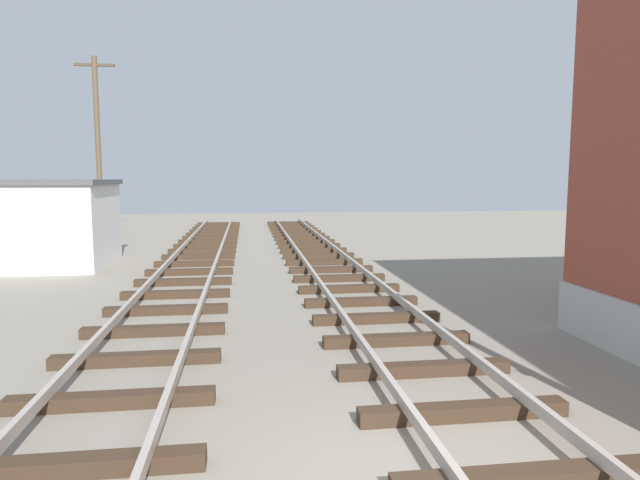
# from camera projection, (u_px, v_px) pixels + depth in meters

# --- Properties ---
(track_near_building) EXTENTS (2.50, 58.73, 0.32)m
(track_near_building) POSITION_uv_depth(u_px,v_px,m) (526.00, 475.00, 4.92)
(track_near_building) COLOR #38281C
(track_near_building) RESTS_ON ground
(control_hut) EXTENTS (3.00, 3.80, 2.76)m
(control_hut) POSITION_uv_depth(u_px,v_px,m) (62.00, 223.00, 17.25)
(control_hut) COLOR silver
(control_hut) RESTS_ON ground
(parked_car_green) EXTENTS (4.20, 2.04, 1.76)m
(parked_car_green) POSITION_uv_depth(u_px,v_px,m) (51.00, 216.00, 27.58)
(parked_car_green) COLOR #1E6B38
(parked_car_green) RESTS_ON ground
(utility_pole_far) EXTENTS (1.80, 0.24, 8.40)m
(utility_pole_far) POSITION_uv_depth(u_px,v_px,m) (98.00, 144.00, 25.43)
(utility_pole_far) COLOR brown
(utility_pole_far) RESTS_ON ground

